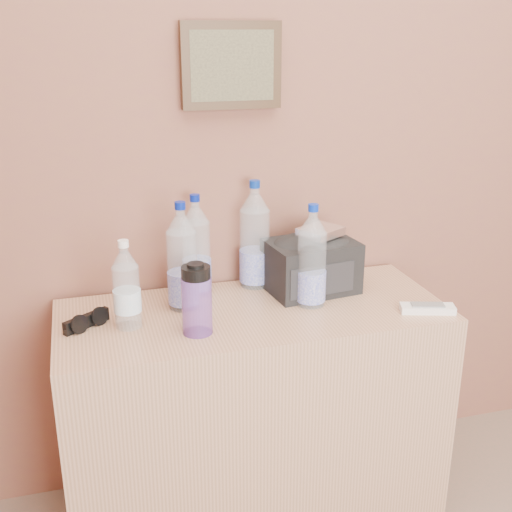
{
  "coord_description": "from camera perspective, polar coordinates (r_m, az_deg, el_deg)",
  "views": [
    {
      "loc": [
        -0.78,
        0.07,
        1.5
      ],
      "look_at": [
        -0.32,
        1.71,
        0.9
      ],
      "focal_mm": 45.0,
      "sensor_mm": 36.0,
      "label": 1
    }
  ],
  "objects": [
    {
      "name": "ac_remote",
      "position": [
        1.95,
        15.0,
        -4.54
      ],
      "size": [
        0.17,
        0.1,
        0.02
      ],
      "primitive_type": "cube",
      "rotation": [
        0.0,
        0.0,
        -0.3
      ],
      "color": "silver",
      "rests_on": "dresser"
    },
    {
      "name": "pet_large_d",
      "position": [
        1.9,
        4.97,
        -0.47
      ],
      "size": [
        0.08,
        0.08,
        0.31
      ],
      "rotation": [
        0.0,
        0.0,
        -0.12
      ],
      "color": "white",
      "rests_on": "dresser"
    },
    {
      "name": "nalgene_bottle",
      "position": [
        1.74,
        -5.29,
        -3.83
      ],
      "size": [
        0.08,
        0.08,
        0.2
      ],
      "rotation": [
        0.0,
        0.0,
        -0.33
      ],
      "color": "purple",
      "rests_on": "dresser"
    },
    {
      "name": "foil_packet",
      "position": [
        1.99,
        5.77,
        2.18
      ],
      "size": [
        0.16,
        0.15,
        0.03
      ],
      "primitive_type": "cube",
      "rotation": [
        0.0,
        0.0,
        0.51
      ],
      "color": "silver",
      "rests_on": "toiletry_bag"
    },
    {
      "name": "pet_small",
      "position": [
        1.8,
        -11.43,
        -2.93
      ],
      "size": [
        0.07,
        0.07,
        0.25
      ],
      "rotation": [
        0.0,
        0.0,
        -0.26
      ],
      "color": "white",
      "rests_on": "dresser"
    },
    {
      "name": "pet_large_a",
      "position": [
        1.89,
        -6.57,
        -0.52
      ],
      "size": [
        0.09,
        0.09,
        0.32
      ],
      "rotation": [
        0.0,
        0.0,
        -0.25
      ],
      "color": "white",
      "rests_on": "dresser"
    },
    {
      "name": "dresser",
      "position": [
        2.08,
        -0.24,
        -13.81
      ],
      "size": [
        1.15,
        0.48,
        0.72
      ],
      "primitive_type": "cube",
      "color": "tan",
      "rests_on": "ground"
    },
    {
      "name": "sunglasses",
      "position": [
        1.85,
        -14.84,
        -5.61
      ],
      "size": [
        0.15,
        0.13,
        0.04
      ],
      "primitive_type": null,
      "rotation": [
        0.0,
        0.0,
        0.61
      ],
      "color": "black",
      "rests_on": "dresser"
    },
    {
      "name": "picture_frame",
      "position": [
        1.97,
        -2.2,
        16.56
      ],
      "size": [
        0.3,
        0.03,
        0.25
      ],
      "primitive_type": null,
      "color": "#382311",
      "rests_on": "room_shell"
    },
    {
      "name": "pet_large_c",
      "position": [
        1.99,
        -5.31,
        0.54
      ],
      "size": [
        0.09,
        0.09,
        0.32
      ],
      "rotation": [
        0.0,
        0.0,
        -0.28
      ],
      "color": "silver",
      "rests_on": "dresser"
    },
    {
      "name": "toiletry_bag",
      "position": [
        2.02,
        4.92,
        -0.6
      ],
      "size": [
        0.29,
        0.23,
        0.18
      ],
      "primitive_type": null,
      "rotation": [
        0.0,
        0.0,
        0.13
      ],
      "color": "black",
      "rests_on": "dresser"
    },
    {
      "name": "pet_large_b",
      "position": [
        2.03,
        -0.12,
        1.42
      ],
      "size": [
        0.09,
        0.09,
        0.35
      ],
      "rotation": [
        0.0,
        0.0,
        -0.19
      ],
      "color": "silver",
      "rests_on": "dresser"
    }
  ]
}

